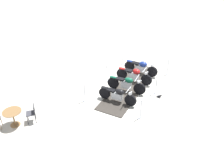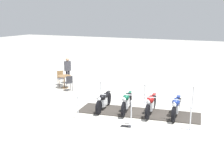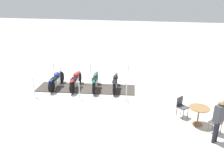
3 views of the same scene
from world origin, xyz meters
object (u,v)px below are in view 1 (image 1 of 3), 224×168
object	(u,v)px
motorcycle_black	(118,95)
stanchion_right_mid	(156,88)
cafe_chair_across_table	(32,112)
motorcycle_navy	(141,67)
stanchion_left_rear	(123,60)
info_placard	(160,95)
stanchion_left_front	(85,95)
motorcycle_forest	(127,84)
stanchion_left_mid	(106,76)
motorcycle_maroon	(134,75)
stanchion_right_front	(141,113)
stanchion_right_rear	(168,70)
cafe_table	(13,115)

from	to	relation	value
motorcycle_black	stanchion_right_mid	world-z (taller)	stanchion_right_mid
cafe_chair_across_table	motorcycle_navy	bearing A→B (deg)	-157.79
stanchion_left_rear	info_placard	bearing A→B (deg)	-118.79
stanchion_left_front	cafe_chair_across_table	size ratio (longest dim) A/B	1.13
stanchion_left_front	cafe_chair_across_table	xyz separation A→B (m)	(-2.60, 0.92, 0.17)
motorcycle_forest	stanchion_left_mid	size ratio (longest dim) A/B	2.15
motorcycle_maroon	motorcycle_navy	distance (m)	1.14
motorcycle_navy	stanchion_right_front	size ratio (longest dim) A/B	2.10
stanchion_right_rear	stanchion_left_mid	bearing A→B (deg)	135.91
stanchion_right_mid	motorcycle_navy	bearing A→B (deg)	49.70
stanchion_right_rear	stanchion_left_rear	bearing A→B (deg)	98.20
stanchion_left_rear	stanchion_right_rear	world-z (taller)	stanchion_left_rear
motorcycle_maroon	stanchion_right_mid	bearing A→B (deg)	-19.71
motorcycle_maroon	motorcycle_navy	size ratio (longest dim) A/B	1.01
motorcycle_forest	info_placard	distance (m)	1.88
motorcycle_maroon	cafe_table	world-z (taller)	motorcycle_maroon
stanchion_right_front	stanchion_right_mid	world-z (taller)	stanchion_right_mid
motorcycle_maroon	stanchion_left_rear	distance (m)	2.41
motorcycle_maroon	stanchion_left_front	bearing A→B (deg)	-117.17
motorcycle_forest	motorcycle_maroon	distance (m)	1.14
stanchion_left_front	stanchion_right_mid	bearing A→B (deg)	-44.09
stanchion_left_front	cafe_table	world-z (taller)	stanchion_left_front
stanchion_right_front	stanchion_right_mid	size ratio (longest dim) A/B	0.99
motorcycle_black	cafe_chair_across_table	bearing A→B (deg)	-132.70
stanchion_left_rear	stanchion_left_mid	size ratio (longest dim) A/B	1.08
motorcycle_black	motorcycle_navy	bearing A→B (deg)	89.80
motorcycle_black	cafe_table	distance (m)	5.05
stanchion_right_mid	stanchion_left_mid	bearing A→B (deg)	98.20
motorcycle_black	cafe_table	xyz separation A→B (m)	(-4.14, 2.88, 0.13)
motorcycle_navy	stanchion_right_rear	xyz separation A→B (m)	(0.89, -1.40, -0.18)
motorcycle_forest	stanchion_right_front	size ratio (longest dim) A/B	2.10
motorcycle_navy	stanchion_right_front	xyz separation A→B (m)	(-3.83, -2.08, -0.17)
stanchion_left_front	motorcycle_forest	bearing A→B (deg)	-32.72
stanchion_left_rear	info_placard	size ratio (longest dim) A/B	2.51
motorcycle_forest	stanchion_right_mid	distance (m)	1.62
stanchion_right_front	stanchion_left_mid	xyz separation A→B (m)	(1.92, 3.39, 0.01)
motorcycle_navy	cafe_chair_across_table	distance (m)	7.13
motorcycle_black	stanchion_right_rear	bearing A→B (deg)	69.57
info_placard	cafe_table	xyz separation A→B (m)	(-5.94, 4.42, 0.52)
motorcycle_black	stanchion_right_front	world-z (taller)	stanchion_right_front
stanchion_right_rear	motorcycle_navy	bearing A→B (deg)	122.50
stanchion_left_mid	cafe_chair_across_table	size ratio (longest dim) A/B	1.11
motorcycle_forest	cafe_chair_across_table	world-z (taller)	motorcycle_forest
motorcycle_forest	cafe_table	xyz separation A→B (m)	(-5.27, 2.72, 0.08)
motorcycle_maroon	cafe_table	xyz separation A→B (m)	(-6.39, 2.56, 0.09)
stanchion_right_mid	cafe_chair_across_table	xyz separation A→B (m)	(-5.40, 3.63, 0.18)
motorcycle_black	cafe_chair_across_table	distance (m)	4.23
stanchion_left_rear	stanchion_right_rear	size ratio (longest dim) A/B	1.07
motorcycle_navy	stanchion_left_front	bearing A→B (deg)	-108.61
stanchion_left_rear	stanchion_right_front	xyz separation A→B (m)	(-4.28, -3.74, -0.04)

